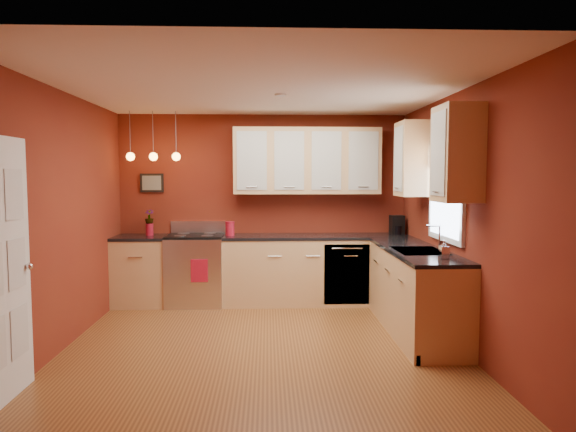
{
  "coord_description": "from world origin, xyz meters",
  "views": [
    {
      "loc": [
        0.06,
        -5.14,
        1.74
      ],
      "look_at": [
        0.3,
        1.0,
        1.27
      ],
      "focal_mm": 32.0,
      "sensor_mm": 36.0,
      "label": 1
    }
  ],
  "objects_px": {
    "sink": "(420,253)",
    "soap_pump": "(444,249)",
    "gas_range": "(196,269)",
    "red_canister": "(230,229)",
    "coffee_maker": "(397,226)"
  },
  "relations": [
    {
      "from": "soap_pump",
      "to": "sink",
      "type": "bearing_deg",
      "value": 97.61
    },
    {
      "from": "gas_range",
      "to": "red_canister",
      "type": "bearing_deg",
      "value": -3.51
    },
    {
      "from": "gas_range",
      "to": "coffee_maker",
      "type": "distance_m",
      "value": 2.83
    },
    {
      "from": "gas_range",
      "to": "sink",
      "type": "height_order",
      "value": "sink"
    },
    {
      "from": "red_canister",
      "to": "coffee_maker",
      "type": "height_order",
      "value": "coffee_maker"
    },
    {
      "from": "red_canister",
      "to": "coffee_maker",
      "type": "xyz_separation_m",
      "value": [
        2.3,
        0.09,
        0.02
      ]
    },
    {
      "from": "sink",
      "to": "soap_pump",
      "type": "height_order",
      "value": "sink"
    },
    {
      "from": "red_canister",
      "to": "soap_pump",
      "type": "height_order",
      "value": "red_canister"
    },
    {
      "from": "red_canister",
      "to": "soap_pump",
      "type": "distance_m",
      "value": 3.01
    },
    {
      "from": "gas_range",
      "to": "soap_pump",
      "type": "bearing_deg",
      "value": -37.26
    },
    {
      "from": "gas_range",
      "to": "soap_pump",
      "type": "distance_m",
      "value": 3.43
    },
    {
      "from": "coffee_maker",
      "to": "soap_pump",
      "type": "relative_size",
      "value": 1.44
    },
    {
      "from": "soap_pump",
      "to": "gas_range",
      "type": "bearing_deg",
      "value": 142.74
    },
    {
      "from": "sink",
      "to": "soap_pump",
      "type": "xyz_separation_m",
      "value": [
        0.07,
        -0.55,
        0.12
      ]
    },
    {
      "from": "coffee_maker",
      "to": "gas_range",
      "type": "bearing_deg",
      "value": 175.91
    }
  ]
}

